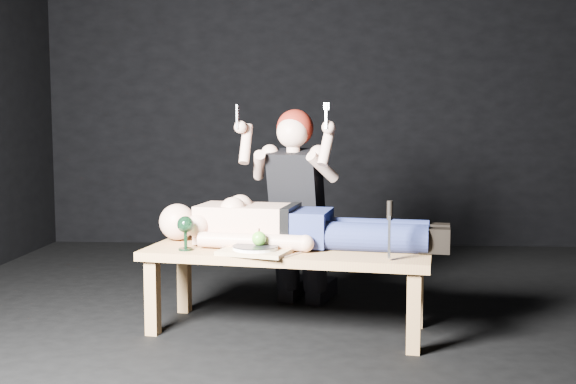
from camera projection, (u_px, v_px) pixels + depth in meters
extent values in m
plane|color=black|center=(311.00, 320.00, 3.89)|extent=(5.00, 5.00, 0.00)
plane|color=black|center=(318.00, 82.00, 6.22)|extent=(5.00, 0.00, 5.00)
cube|color=#A17D44|center=(287.00, 290.00, 3.67)|extent=(1.58, 0.81, 0.45)
cube|color=tan|center=(255.00, 251.00, 3.51)|extent=(0.41, 0.34, 0.02)
cylinder|color=white|center=(255.00, 248.00, 3.51)|extent=(0.29, 0.29, 0.02)
sphere|color=#529221|center=(259.00, 239.00, 3.51)|extent=(0.08, 0.08, 0.08)
cube|color=#B2B2B7|center=(219.00, 252.00, 3.54)|extent=(0.03, 0.16, 0.01)
cube|color=#B2B2B7|center=(292.00, 255.00, 3.46)|extent=(0.09, 0.15, 0.01)
cube|color=#B2B2B7|center=(280.00, 251.00, 3.55)|extent=(0.11, 0.13, 0.01)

